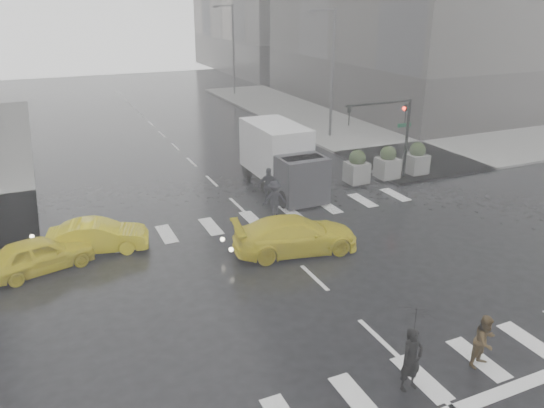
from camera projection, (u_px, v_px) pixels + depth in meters
name	position (u px, v px, depth m)	size (l,w,h in m)	color
ground	(314.00, 278.00, 19.29)	(120.00, 120.00, 0.00)	black
sidewalk_ne	(427.00, 127.00, 41.58)	(35.00, 35.00, 0.15)	slate
road_markings	(314.00, 278.00, 19.29)	(18.00, 48.00, 0.01)	silver
traffic_signal_pole	(393.00, 124.00, 28.37)	(4.45, 0.42, 4.50)	black
street_lamp_near	(331.00, 68.00, 36.95)	(2.15, 0.22, 9.00)	#59595B
street_lamp_far	(232.00, 46.00, 53.96)	(2.15, 0.22, 9.00)	#59595B
planter_west	(357.00, 167.00, 28.58)	(1.10, 1.10, 1.80)	slate
planter_mid	(387.00, 163.00, 29.34)	(1.10, 1.10, 1.80)	slate
planter_east	(417.00, 159.00, 30.10)	(1.10, 1.10, 1.80)	slate
pedestrian_black	(414.00, 337.00, 13.27)	(1.01, 1.02, 2.43)	black
pedestrian_brown	(485.00, 341.00, 14.43)	(0.76, 0.59, 1.56)	#443118
pedestrian_far_a	(269.00, 186.00, 25.84)	(1.09, 0.67, 1.87)	black
pedestrian_far_b	(275.00, 199.00, 24.45)	(1.11, 0.61, 1.72)	black
taxi_front	(39.00, 254.00, 19.57)	(1.57, 3.89, 1.33)	yellow
taxi_mid	(98.00, 236.00, 21.12)	(1.36, 3.90, 1.28)	yellow
taxi_rear	(296.00, 235.00, 21.05)	(2.03, 4.41, 1.45)	yellow
box_truck	(282.00, 157.00, 27.60)	(2.36, 6.30, 3.35)	silver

